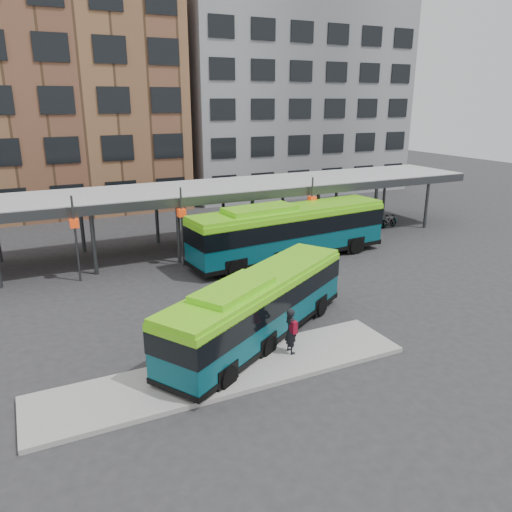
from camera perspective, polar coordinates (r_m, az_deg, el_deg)
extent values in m
plane|color=#28282B|center=(23.50, 6.28, -6.92)|extent=(120.00, 120.00, 0.00)
cube|color=gray|center=(18.82, -3.40, -13.13)|extent=(14.00, 3.00, 0.18)
cube|color=#999B9E|center=(33.59, -5.38, 7.69)|extent=(40.00, 6.00, 0.35)
cube|color=#383A3D|center=(30.87, -3.39, 6.59)|extent=(40.00, 0.15, 0.55)
cylinder|color=#383A3D|center=(29.78, -18.06, 1.48)|extent=(0.24, 0.24, 3.80)
cylinder|color=#383A3D|center=(34.59, -19.30, 3.52)|extent=(0.24, 0.24, 3.80)
cylinder|color=#383A3D|center=(30.78, -8.85, 2.66)|extent=(0.24, 0.24, 3.80)
cylinder|color=#383A3D|center=(35.46, -11.28, 4.49)|extent=(0.24, 0.24, 3.80)
cylinder|color=#383A3D|center=(32.53, -0.41, 3.67)|extent=(0.24, 0.24, 3.80)
cylinder|color=#383A3D|center=(36.99, -3.76, 5.32)|extent=(0.24, 0.24, 3.80)
cylinder|color=#383A3D|center=(34.92, 7.04, 4.50)|extent=(0.24, 0.24, 3.80)
cylinder|color=#383A3D|center=(39.11, 3.07, 6.00)|extent=(0.24, 0.24, 3.80)
cylinder|color=#383A3D|center=(37.81, 13.46, 5.15)|extent=(0.24, 0.24, 3.80)
cylinder|color=#383A3D|center=(41.71, 9.14, 6.53)|extent=(0.24, 0.24, 3.80)
cylinder|color=#383A3D|center=(41.12, 18.91, 5.65)|extent=(0.24, 0.24, 3.80)
cylinder|color=#383A3D|center=(44.73, 14.45, 6.93)|extent=(0.24, 0.24, 3.80)
cylinder|color=#383A3D|center=(28.77, -19.88, 1.79)|extent=(0.12, 0.12, 4.80)
cube|color=#EA3C0D|center=(28.56, -20.06, 3.53)|extent=(0.45, 0.45, 0.45)
cylinder|color=#383A3D|center=(29.91, -8.44, 3.23)|extent=(0.12, 0.12, 4.80)
cube|color=#EA3C0D|center=(29.71, -8.51, 4.91)|extent=(0.45, 0.45, 0.45)
cylinder|color=#383A3D|center=(33.62, 6.37, 4.89)|extent=(0.12, 0.12, 4.80)
cube|color=#EA3C0D|center=(33.44, 6.42, 6.40)|extent=(0.45, 0.45, 0.45)
cube|color=brown|center=(50.06, -25.30, 17.43)|extent=(26.00, 14.00, 22.00)
cube|color=slate|center=(57.12, 3.14, 17.79)|extent=(24.00, 14.00, 20.00)
cube|color=#074450|center=(20.71, 0.37, -5.92)|extent=(10.40, 7.55, 2.25)
cube|color=black|center=(20.53, 0.37, -4.77)|extent=(10.46, 7.62, 0.86)
cube|color=#6BD415|center=(20.26, 0.38, -2.76)|extent=(10.35, 7.47, 0.18)
cube|color=#6BD415|center=(18.79, -2.57, -3.85)|extent=(3.92, 3.26, 0.32)
cube|color=black|center=(21.13, 0.37, -8.45)|extent=(10.47, 7.63, 0.22)
cylinder|color=black|center=(23.53, 7.37, -5.73)|extent=(0.91, 0.70, 0.90)
cylinder|color=black|center=(24.46, 2.72, -4.67)|extent=(0.91, 0.70, 0.90)
cylinder|color=black|center=(19.78, 1.39, -10.29)|extent=(0.91, 0.70, 0.90)
cylinder|color=black|center=(20.88, -3.82, -8.75)|extent=(0.91, 0.70, 0.90)
cylinder|color=black|center=(17.83, -3.26, -13.68)|extent=(0.91, 0.70, 0.90)
cylinder|color=black|center=(19.04, -8.75, -11.69)|extent=(0.91, 0.70, 0.90)
cube|color=#074450|center=(31.17, 3.86, 2.70)|extent=(13.22, 3.92, 2.71)
cube|color=black|center=(31.04, 3.88, 3.67)|extent=(13.28, 3.99, 1.03)
cube|color=#6BD415|center=(30.83, 3.91, 5.34)|extent=(13.21, 3.82, 0.22)
cube|color=#6BD415|center=(29.61, 0.47, 5.30)|extent=(4.50, 2.35, 0.38)
cube|color=black|center=(31.51, 3.81, 0.55)|extent=(13.29, 3.99, 0.26)
cylinder|color=black|center=(33.14, 11.30, 1.16)|extent=(1.11, 0.43, 1.09)
cylinder|color=black|center=(35.06, 8.40, 2.20)|extent=(1.11, 0.43, 1.09)
cylinder|color=black|center=(29.75, 3.22, -0.41)|extent=(1.11, 0.43, 1.09)
cylinder|color=black|center=(31.86, 0.53, 0.84)|extent=(1.11, 0.43, 1.09)
cylinder|color=black|center=(28.12, -2.27, -1.46)|extent=(1.11, 0.43, 1.09)
cylinder|color=black|center=(30.35, -4.70, -0.07)|extent=(1.11, 0.43, 1.09)
imported|color=black|center=(19.58, 4.01, -8.52)|extent=(0.44, 0.67, 1.83)
cube|color=maroon|center=(19.33, 4.30, -8.08)|extent=(0.20, 0.34, 0.49)
imported|color=slate|center=(38.39, 10.96, 3.23)|extent=(1.72, 1.01, 0.85)
imported|color=slate|center=(39.11, 11.62, 3.56)|extent=(1.70, 0.64, 1.00)
imported|color=slate|center=(39.59, 13.01, 3.61)|extent=(1.93, 1.22, 0.96)
imported|color=slate|center=(39.94, 12.49, 3.82)|extent=(1.78, 0.75, 1.04)
imported|color=slate|center=(40.34, 13.63, 3.74)|extent=(1.69, 0.82, 0.85)
imported|color=slate|center=(40.69, 14.92, 3.87)|extent=(1.72, 0.63, 1.01)
imported|color=slate|center=(41.13, 15.05, 3.93)|extent=(1.80, 0.97, 0.90)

